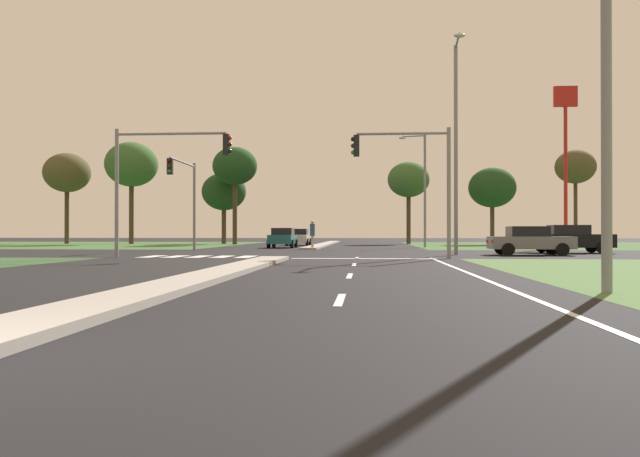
# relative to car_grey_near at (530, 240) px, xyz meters

# --- Properties ---
(ground_plane) EXTENTS (200.00, 200.00, 0.00)m
(ground_plane) POSITION_rel_car_grey_near_xyz_m (-12.32, 1.87, -0.76)
(ground_plane) COLOR black
(grass_verge_far_left) EXTENTS (35.00, 35.00, 0.01)m
(grass_verge_far_left) POSITION_rel_car_grey_near_xyz_m (-37.82, 26.37, -0.75)
(grass_verge_far_left) COLOR #385B2D
(grass_verge_far_left) RESTS_ON ground
(grass_verge_far_right) EXTENTS (35.00, 35.00, 0.01)m
(grass_verge_far_right) POSITION_rel_car_grey_near_xyz_m (13.18, 26.37, -0.75)
(grass_verge_far_right) COLOR #385B2D
(grass_verge_far_right) RESTS_ON ground
(median_island_near) EXTENTS (1.20, 22.00, 0.14)m
(median_island_near) POSITION_rel_car_grey_near_xyz_m (-12.32, -17.13, -0.69)
(median_island_near) COLOR gray
(median_island_near) RESTS_ON ground
(median_island_far) EXTENTS (1.20, 36.00, 0.14)m
(median_island_far) POSITION_rel_car_grey_near_xyz_m (-12.32, 26.87, -0.69)
(median_island_far) COLOR gray
(median_island_far) RESTS_ON ground
(lane_dash_near) EXTENTS (0.14, 2.00, 0.01)m
(lane_dash_near) POSITION_rel_car_grey_near_xyz_m (-8.82, -22.37, -0.75)
(lane_dash_near) COLOR silver
(lane_dash_near) RESTS_ON ground
(lane_dash_second) EXTENTS (0.14, 2.00, 0.01)m
(lane_dash_second) POSITION_rel_car_grey_near_xyz_m (-8.82, -16.37, -0.75)
(lane_dash_second) COLOR silver
(lane_dash_second) RESTS_ON ground
(lane_dash_third) EXTENTS (0.14, 2.00, 0.01)m
(lane_dash_third) POSITION_rel_car_grey_near_xyz_m (-8.82, -10.37, -0.75)
(lane_dash_third) COLOR silver
(lane_dash_third) RESTS_ON ground
(lane_dash_fourth) EXTENTS (0.14, 2.00, 0.01)m
(lane_dash_fourth) POSITION_rel_car_grey_near_xyz_m (-8.82, -4.37, -0.75)
(lane_dash_fourth) COLOR silver
(lane_dash_fourth) RESTS_ON ground
(edge_line_right) EXTENTS (0.14, 24.00, 0.01)m
(edge_line_right) POSITION_rel_car_grey_near_xyz_m (-5.47, -16.13, -0.75)
(edge_line_right) COLOR silver
(edge_line_right) RESTS_ON ground
(stop_bar_near) EXTENTS (6.40, 0.50, 0.01)m
(stop_bar_near) POSITION_rel_car_grey_near_xyz_m (-8.52, -5.13, -0.75)
(stop_bar_near) COLOR silver
(stop_bar_near) RESTS_ON ground
(crosswalk_bar_near) EXTENTS (0.70, 2.80, 0.01)m
(crosswalk_bar_near) POSITION_rel_car_grey_near_xyz_m (-18.72, -3.33, -0.75)
(crosswalk_bar_near) COLOR silver
(crosswalk_bar_near) RESTS_ON ground
(crosswalk_bar_second) EXTENTS (0.70, 2.80, 0.01)m
(crosswalk_bar_second) POSITION_rel_car_grey_near_xyz_m (-17.57, -3.33, -0.75)
(crosswalk_bar_second) COLOR silver
(crosswalk_bar_second) RESTS_ON ground
(crosswalk_bar_third) EXTENTS (0.70, 2.80, 0.01)m
(crosswalk_bar_third) POSITION_rel_car_grey_near_xyz_m (-16.42, -3.33, -0.75)
(crosswalk_bar_third) COLOR silver
(crosswalk_bar_third) RESTS_ON ground
(crosswalk_bar_fourth) EXTENTS (0.70, 2.80, 0.01)m
(crosswalk_bar_fourth) POSITION_rel_car_grey_near_xyz_m (-15.27, -3.33, -0.75)
(crosswalk_bar_fourth) COLOR silver
(crosswalk_bar_fourth) RESTS_ON ground
(crosswalk_bar_fifth) EXTENTS (0.70, 2.80, 0.01)m
(crosswalk_bar_fifth) POSITION_rel_car_grey_near_xyz_m (-14.12, -3.33, -0.75)
(crosswalk_bar_fifth) COLOR silver
(crosswalk_bar_fifth) RESTS_ON ground
(car_grey_near) EXTENTS (4.18, 2.01, 1.48)m
(car_grey_near) POSITION_rel_car_grey_near_xyz_m (0.00, 0.00, 0.00)
(car_grey_near) COLOR slate
(car_grey_near) RESTS_ON ground
(car_black_second) EXTENTS (4.44, 1.97, 1.59)m
(car_black_second) POSITION_rel_car_grey_near_xyz_m (3.13, 3.49, 0.05)
(car_black_second) COLOR black
(car_black_second) RESTS_ON ground
(car_silver_third) EXTENTS (2.02, 4.19, 1.50)m
(car_silver_third) POSITION_rel_car_grey_near_xyz_m (-14.50, 23.46, 0.01)
(car_silver_third) COLOR #B7B7BC
(car_silver_third) RESTS_ON ground
(car_teal_fourth) EXTENTS (1.97, 4.20, 1.51)m
(car_teal_fourth) POSITION_rel_car_grey_near_xyz_m (-14.76, 14.62, 0.01)
(car_teal_fourth) COLOR #19565B
(car_teal_fourth) RESTS_ON ground
(traffic_signal_near_left) EXTENTS (5.49, 0.32, 5.96)m
(traffic_signal_near_left) POSITION_rel_car_grey_near_xyz_m (-17.96, -4.73, 3.38)
(traffic_signal_near_left) COLOR gray
(traffic_signal_near_left) RESTS_ON ground
(traffic_signal_far_left) EXTENTS (0.32, 5.62, 5.83)m
(traffic_signal_far_left) POSITION_rel_car_grey_near_xyz_m (-19.92, 6.44, 3.31)
(traffic_signal_far_left) COLOR gray
(traffic_signal_far_left) RESTS_ON ground
(traffic_signal_near_right) EXTENTS (4.46, 0.32, 5.85)m
(traffic_signal_near_right) POSITION_rel_car_grey_near_xyz_m (-6.28, -4.73, 3.24)
(traffic_signal_near_right) COLOR gray
(traffic_signal_near_right) RESTS_ON ground
(street_lamp_near) EXTENTS (2.58, 1.04, 9.67)m
(street_lamp_near) POSITION_rel_car_grey_near_xyz_m (-3.56, -20.83, 4.66)
(street_lamp_near) COLOR gray
(street_lamp_near) RESTS_ON ground
(street_lamp_second) EXTENTS (0.56, 2.58, 10.85)m
(street_lamp_second) POSITION_rel_car_grey_near_xyz_m (-3.78, -0.31, 5.26)
(street_lamp_second) COLOR gray
(street_lamp_second) RESTS_ON ground
(street_lamp_third) EXTENTS (2.14, 0.63, 8.95)m
(street_lamp_third) POSITION_rel_car_grey_near_xyz_m (-3.94, 17.43, 4.24)
(street_lamp_third) COLOR gray
(street_lamp_third) RESTS_ON ground
(pedestrian_at_median) EXTENTS (0.34, 0.34, 1.85)m
(pedestrian_at_median) POSITION_rel_car_grey_near_xyz_m (-12.09, 9.89, 0.51)
(pedestrian_at_median) COLOR #9E8966
(pedestrian_at_median) RESTS_ON median_island_far
(fastfood_pole_sign) EXTENTS (1.80, 0.40, 12.59)m
(fastfood_pole_sign) POSITION_rel_car_grey_near_xyz_m (7.09, 17.38, 8.34)
(fastfood_pole_sign) COLOR red
(fastfood_pole_sign) RESTS_ON ground
(treeline_near) EXTENTS (4.81, 4.81, 9.47)m
(treeline_near) POSITION_rel_car_grey_near_xyz_m (-39.65, 30.74, 6.61)
(treeline_near) COLOR #423323
(treeline_near) RESTS_ON ground
(treeline_second) EXTENTS (5.34, 5.34, 10.39)m
(treeline_second) POSITION_rel_car_grey_near_xyz_m (-32.29, 29.59, 7.30)
(treeline_second) COLOR #423323
(treeline_second) RESTS_ON ground
(treeline_third) EXTENTS (4.59, 4.59, 7.37)m
(treeline_third) POSITION_rel_car_grey_near_xyz_m (-23.18, 31.56, 4.62)
(treeline_third) COLOR #423323
(treeline_third) RESTS_ON ground
(treeline_fourth) EXTENTS (4.36, 4.36, 9.53)m
(treeline_fourth) POSITION_rel_car_grey_near_xyz_m (-21.25, 27.84, 6.85)
(treeline_fourth) COLOR #423323
(treeline_fourth) RESTS_ON ground
(treeline_fifth) EXTENTS (4.24, 4.24, 8.37)m
(treeline_fifth) POSITION_rel_car_grey_near_xyz_m (-4.14, 31.58, 5.75)
(treeline_fifth) COLOR #423323
(treeline_fifth) RESTS_ON ground
(treeline_sixth) EXTENTS (4.58, 4.58, 7.51)m
(treeline_sixth) POSITION_rel_car_grey_near_xyz_m (3.85, 29.65, 4.77)
(treeline_sixth) COLOR #423323
(treeline_sixth) RESTS_ON ground
(treeline_seventh) EXTENTS (3.78, 3.78, 9.04)m
(treeline_seventh) POSITION_rel_car_grey_near_xyz_m (11.44, 28.60, 6.61)
(treeline_seventh) COLOR #423323
(treeline_seventh) RESTS_ON ground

